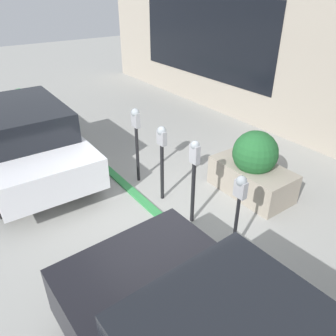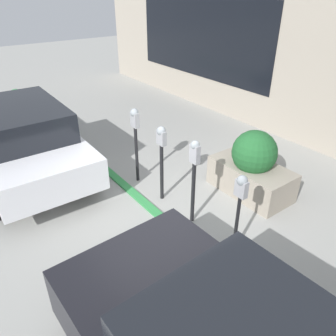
% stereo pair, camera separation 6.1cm
% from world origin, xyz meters
% --- Properties ---
extents(ground_plane, '(40.00, 40.00, 0.00)m').
position_xyz_m(ground_plane, '(0.00, 0.00, 0.00)').
color(ground_plane, '#999993').
extents(curb_strip, '(19.00, 0.16, 0.04)m').
position_xyz_m(curb_strip, '(0.00, 0.08, 0.02)').
color(curb_strip, '#338C47').
rests_on(curb_strip, ground_plane).
extents(building_facade, '(19.00, 0.17, 3.75)m').
position_xyz_m(building_facade, '(0.00, -4.47, 1.88)').
color(building_facade, '#9E9384').
rests_on(building_facade, ground_plane).
extents(parking_meter_nearest, '(0.18, 0.15, 1.35)m').
position_xyz_m(parking_meter_nearest, '(-1.34, -0.30, 1.02)').
color(parking_meter_nearest, black).
rests_on(parking_meter_nearest, ground_plane).
extents(parking_meter_second, '(0.16, 0.14, 1.49)m').
position_xyz_m(parking_meter_second, '(-0.38, -0.31, 1.03)').
color(parking_meter_second, black).
rests_on(parking_meter_second, ground_plane).
extents(parking_meter_middle, '(0.19, 0.16, 1.44)m').
position_xyz_m(parking_meter_middle, '(0.46, -0.28, 1.03)').
color(parking_meter_middle, black).
rests_on(parking_meter_middle, ground_plane).
extents(parking_meter_fourth, '(0.19, 0.16, 1.53)m').
position_xyz_m(parking_meter_fourth, '(1.27, -0.26, 1.11)').
color(parking_meter_fourth, black).
rests_on(parking_meter_fourth, ground_plane).
extents(planter_box, '(1.54, 0.83, 1.26)m').
position_xyz_m(planter_box, '(-0.36, -1.77, 0.53)').
color(planter_box, gray).
rests_on(planter_box, ground_plane).
extents(parked_car_middle, '(4.36, 1.82, 1.50)m').
position_xyz_m(parked_car_middle, '(2.95, 1.42, 0.80)').
color(parked_car_middle, silver).
rests_on(parked_car_middle, ground_plane).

